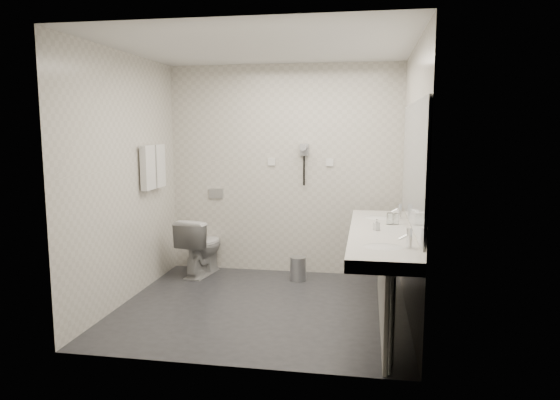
# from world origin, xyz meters

# --- Properties ---
(floor) EXTENTS (2.80, 2.80, 0.00)m
(floor) POSITION_xyz_m (0.00, 0.00, 0.00)
(floor) COLOR #25262A
(floor) RESTS_ON ground
(ceiling) EXTENTS (2.80, 2.80, 0.00)m
(ceiling) POSITION_xyz_m (0.00, 0.00, 2.50)
(ceiling) COLOR silver
(ceiling) RESTS_ON wall_back
(wall_back) EXTENTS (2.80, 0.00, 2.80)m
(wall_back) POSITION_xyz_m (0.00, 1.30, 1.25)
(wall_back) COLOR beige
(wall_back) RESTS_ON floor
(wall_front) EXTENTS (2.80, 0.00, 2.80)m
(wall_front) POSITION_xyz_m (0.00, -1.30, 1.25)
(wall_front) COLOR beige
(wall_front) RESTS_ON floor
(wall_left) EXTENTS (0.00, 2.60, 2.60)m
(wall_left) POSITION_xyz_m (-1.40, 0.00, 1.25)
(wall_left) COLOR beige
(wall_left) RESTS_ON floor
(wall_right) EXTENTS (0.00, 2.60, 2.60)m
(wall_right) POSITION_xyz_m (1.40, 0.00, 1.25)
(wall_right) COLOR beige
(wall_right) RESTS_ON floor
(vanity_counter) EXTENTS (0.55, 2.20, 0.10)m
(vanity_counter) POSITION_xyz_m (1.12, -0.20, 0.80)
(vanity_counter) COLOR silver
(vanity_counter) RESTS_ON floor
(vanity_panel) EXTENTS (0.03, 2.15, 0.75)m
(vanity_panel) POSITION_xyz_m (1.15, -0.20, 0.38)
(vanity_panel) COLOR gray
(vanity_panel) RESTS_ON floor
(vanity_post_near) EXTENTS (0.06, 0.06, 0.75)m
(vanity_post_near) POSITION_xyz_m (1.18, -1.24, 0.38)
(vanity_post_near) COLOR silver
(vanity_post_near) RESTS_ON floor
(vanity_post_far) EXTENTS (0.06, 0.06, 0.75)m
(vanity_post_far) POSITION_xyz_m (1.18, 0.84, 0.38)
(vanity_post_far) COLOR silver
(vanity_post_far) RESTS_ON floor
(mirror) EXTENTS (0.02, 2.20, 1.05)m
(mirror) POSITION_xyz_m (1.39, -0.20, 1.45)
(mirror) COLOR #B2BCC6
(mirror) RESTS_ON wall_right
(basin_near) EXTENTS (0.40, 0.31, 0.05)m
(basin_near) POSITION_xyz_m (1.12, -0.85, 0.83)
(basin_near) COLOR silver
(basin_near) RESTS_ON vanity_counter
(basin_far) EXTENTS (0.40, 0.31, 0.05)m
(basin_far) POSITION_xyz_m (1.12, 0.45, 0.83)
(basin_far) COLOR silver
(basin_far) RESTS_ON vanity_counter
(faucet_near) EXTENTS (0.04, 0.04, 0.15)m
(faucet_near) POSITION_xyz_m (1.32, -0.85, 0.92)
(faucet_near) COLOR silver
(faucet_near) RESTS_ON vanity_counter
(faucet_far) EXTENTS (0.04, 0.04, 0.15)m
(faucet_far) POSITION_xyz_m (1.32, 0.45, 0.92)
(faucet_far) COLOR silver
(faucet_far) RESTS_ON vanity_counter
(soap_bottle_a) EXTENTS (0.07, 0.07, 0.11)m
(soap_bottle_a) POSITION_xyz_m (1.08, -0.22, 0.90)
(soap_bottle_a) COLOR beige
(soap_bottle_a) RESTS_ON vanity_counter
(glass_left) EXTENTS (0.07, 0.07, 0.11)m
(glass_left) POSITION_xyz_m (1.21, 0.10, 0.90)
(glass_left) COLOR silver
(glass_left) RESTS_ON vanity_counter
(glass_right) EXTENTS (0.06, 0.06, 0.10)m
(glass_right) POSITION_xyz_m (1.27, 0.12, 0.90)
(glass_right) COLOR silver
(glass_right) RESTS_ON vanity_counter
(toilet) EXTENTS (0.49, 0.74, 0.69)m
(toilet) POSITION_xyz_m (-0.96, 0.99, 0.35)
(toilet) COLOR silver
(toilet) RESTS_ON floor
(flush_plate) EXTENTS (0.18, 0.02, 0.12)m
(flush_plate) POSITION_xyz_m (-0.85, 1.29, 0.95)
(flush_plate) COLOR #B2B5BA
(flush_plate) RESTS_ON wall_back
(pedal_bin) EXTENTS (0.21, 0.21, 0.26)m
(pedal_bin) POSITION_xyz_m (0.23, 0.93, 0.13)
(pedal_bin) COLOR #B2B5BA
(pedal_bin) RESTS_ON floor
(bin_lid) EXTENTS (0.19, 0.19, 0.02)m
(bin_lid) POSITION_xyz_m (0.23, 0.93, 0.27)
(bin_lid) COLOR #B2B5BA
(bin_lid) RESTS_ON pedal_bin
(towel_rail) EXTENTS (0.02, 0.62, 0.02)m
(towel_rail) POSITION_xyz_m (-1.35, 0.55, 1.55)
(towel_rail) COLOR silver
(towel_rail) RESTS_ON wall_left
(towel_near) EXTENTS (0.07, 0.24, 0.48)m
(towel_near) POSITION_xyz_m (-1.34, 0.41, 1.33)
(towel_near) COLOR silver
(towel_near) RESTS_ON towel_rail
(towel_far) EXTENTS (0.07, 0.24, 0.48)m
(towel_far) POSITION_xyz_m (-1.34, 0.69, 1.33)
(towel_far) COLOR silver
(towel_far) RESTS_ON towel_rail
(dryer_cradle) EXTENTS (0.10, 0.04, 0.14)m
(dryer_cradle) POSITION_xyz_m (0.25, 1.27, 1.50)
(dryer_cradle) COLOR gray
(dryer_cradle) RESTS_ON wall_back
(dryer_barrel) EXTENTS (0.08, 0.14, 0.08)m
(dryer_barrel) POSITION_xyz_m (0.25, 1.20, 1.53)
(dryer_barrel) COLOR gray
(dryer_barrel) RESTS_ON dryer_cradle
(dryer_cord) EXTENTS (0.02, 0.02, 0.35)m
(dryer_cord) POSITION_xyz_m (0.25, 1.26, 1.25)
(dryer_cord) COLOR black
(dryer_cord) RESTS_ON dryer_cradle
(switch_plate_a) EXTENTS (0.09, 0.02, 0.09)m
(switch_plate_a) POSITION_xyz_m (-0.15, 1.29, 1.35)
(switch_plate_a) COLOR silver
(switch_plate_a) RESTS_ON wall_back
(switch_plate_b) EXTENTS (0.09, 0.02, 0.09)m
(switch_plate_b) POSITION_xyz_m (0.55, 1.29, 1.35)
(switch_plate_b) COLOR silver
(switch_plate_b) RESTS_ON wall_back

